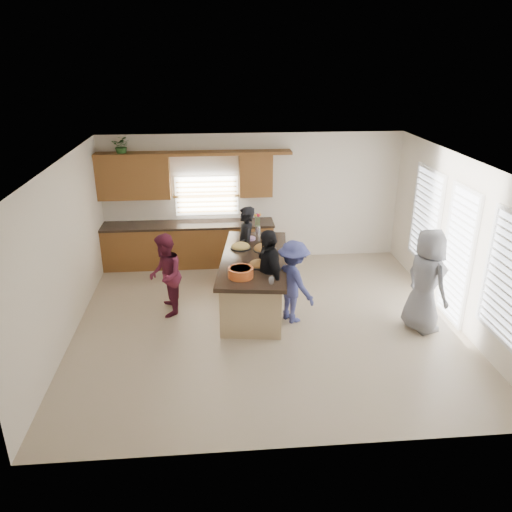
{
  "coord_description": "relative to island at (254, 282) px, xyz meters",
  "views": [
    {
      "loc": [
        -0.85,
        -7.57,
        4.36
      ],
      "look_at": [
        -0.17,
        0.24,
        1.15
      ],
      "focal_mm": 35.0,
      "sensor_mm": 36.0,
      "label": 1
    }
  ],
  "objects": [
    {
      "name": "flower_vase",
      "position": [
        0.17,
        1.24,
        0.73
      ],
      "size": [
        0.14,
        0.14,
        0.42
      ],
      "color": "silver",
      "rests_on": "island"
    },
    {
      "name": "plate_stack",
      "position": [
        0.0,
        0.9,
        0.52
      ],
      "size": [
        0.2,
        0.2,
        0.04
      ],
      "primitive_type": "cylinder",
      "color": "#B587C5",
      "rests_on": "island"
    },
    {
      "name": "woman_left_mid",
      "position": [
        -1.58,
        -0.21,
        0.29
      ],
      "size": [
        0.62,
        0.77,
        1.49
      ],
      "primitive_type": "imported",
      "rotation": [
        0.0,
        0.0,
        -1.49
      ],
      "color": "maroon",
      "rests_on": "ground"
    },
    {
      "name": "right_wall_glazing",
      "position": [
        3.38,
        -0.83,
        0.89
      ],
      "size": [
        0.06,
        4.0,
        2.25
      ],
      "color": "white",
      "rests_on": "ground"
    },
    {
      "name": "woman_left_back",
      "position": [
        -0.1,
        0.81,
        0.37
      ],
      "size": [
        0.42,
        0.62,
        1.64
      ],
      "primitive_type": "imported",
      "rotation": [
        0.0,
        0.0,
        -1.52
      ],
      "color": "black",
      "rests_on": "ground"
    },
    {
      "name": "woman_left_front",
      "position": [
        0.19,
        -0.63,
        0.39
      ],
      "size": [
        0.63,
        1.05,
        1.68
      ],
      "primitive_type": "imported",
      "rotation": [
        0.0,
        0.0,
        -1.33
      ],
      "color": "black",
      "rests_on": "ground"
    },
    {
      "name": "platter_front",
      "position": [
        0.05,
        -0.42,
        0.52
      ],
      "size": [
        0.38,
        0.38,
        0.15
      ],
      "color": "black",
      "rests_on": "island"
    },
    {
      "name": "room_shell",
      "position": [
        0.16,
        -0.7,
        1.45
      ],
      "size": [
        6.52,
        6.02,
        2.81
      ],
      "color": "silver",
      "rests_on": "ground"
    },
    {
      "name": "floor",
      "position": [
        0.16,
        -0.7,
        -0.45
      ],
      "size": [
        6.5,
        6.5,
        0.0
      ],
      "primitive_type": "plane",
      "color": "tan",
      "rests_on": "ground"
    },
    {
      "name": "woman_right_back",
      "position": [
        0.62,
        -0.65,
        0.28
      ],
      "size": [
        0.95,
        1.09,
        1.47
      ],
      "primitive_type": "imported",
      "rotation": [
        0.0,
        0.0,
        2.11
      ],
      "color": "#3B4080",
      "rests_on": "ground"
    },
    {
      "name": "clear_cup",
      "position": [
        0.18,
        -1.14,
        0.55
      ],
      "size": [
        0.09,
        0.09,
        0.11
      ],
      "primitive_type": "cylinder",
      "color": "white",
      "rests_on": "island"
    },
    {
      "name": "platter_back",
      "position": [
        -0.22,
        0.44,
        0.52
      ],
      "size": [
        0.39,
        0.39,
        0.16
      ],
      "color": "black",
      "rests_on": "island"
    },
    {
      "name": "platter_mid",
      "position": [
        0.22,
        0.32,
        0.53
      ],
      "size": [
        0.45,
        0.45,
        0.18
      ],
      "color": "black",
      "rests_on": "island"
    },
    {
      "name": "island",
      "position": [
        0.0,
        0.0,
        0.0
      ],
      "size": [
        1.49,
        2.83,
        0.95
      ],
      "rotation": [
        0.0,
        0.0,
        -0.13
      ],
      "color": "tan",
      "rests_on": "ground"
    },
    {
      "name": "back_cabinetry",
      "position": [
        -1.31,
        2.04,
        0.46
      ],
      "size": [
        4.08,
        0.66,
        2.46
      ],
      "color": "brown",
      "rests_on": "ground"
    },
    {
      "name": "woman_right_front",
      "position": [
        2.74,
        -1.13,
        0.44
      ],
      "size": [
        0.8,
        1.0,
        1.78
      ],
      "primitive_type": "imported",
      "rotation": [
        0.0,
        0.0,
        1.87
      ],
      "color": "slate",
      "rests_on": "ground"
    },
    {
      "name": "salad_bowl",
      "position": [
        -0.29,
        -0.85,
        0.59
      ],
      "size": [
        0.42,
        0.42,
        0.16
      ],
      "color": "orange",
      "rests_on": "island"
    },
    {
      "name": "potted_plant",
      "position": [
        -2.52,
        2.12,
        2.15
      ],
      "size": [
        0.41,
        0.37,
        0.4
      ],
      "primitive_type": "imported",
      "rotation": [
        0.0,
        0.0,
        -0.17
      ],
      "color": "#336A2A",
      "rests_on": "back_cabinetry"
    }
  ]
}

